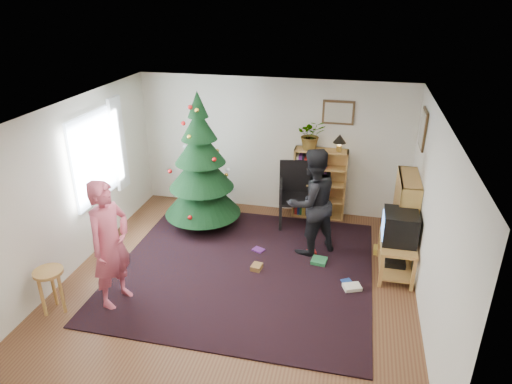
% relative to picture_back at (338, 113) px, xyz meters
% --- Properties ---
extents(floor, '(5.00, 5.00, 0.00)m').
position_rel_picture_back_xyz_m(floor, '(-1.15, -2.48, -1.95)').
color(floor, brown).
rests_on(floor, ground).
extents(ceiling, '(5.00, 5.00, 0.00)m').
position_rel_picture_back_xyz_m(ceiling, '(-1.15, -2.48, 0.55)').
color(ceiling, white).
rests_on(ceiling, wall_back).
extents(wall_back, '(5.00, 0.02, 2.50)m').
position_rel_picture_back_xyz_m(wall_back, '(-1.15, 0.02, -0.70)').
color(wall_back, silver).
rests_on(wall_back, floor).
extents(wall_front, '(5.00, 0.02, 2.50)m').
position_rel_picture_back_xyz_m(wall_front, '(-1.15, -4.97, -0.70)').
color(wall_front, silver).
rests_on(wall_front, floor).
extents(wall_left, '(0.02, 5.00, 2.50)m').
position_rel_picture_back_xyz_m(wall_left, '(-3.65, -2.48, -0.70)').
color(wall_left, silver).
rests_on(wall_left, floor).
extents(wall_right, '(0.02, 5.00, 2.50)m').
position_rel_picture_back_xyz_m(wall_right, '(1.35, -2.48, -0.70)').
color(wall_right, silver).
rests_on(wall_right, floor).
extents(rug, '(3.80, 3.60, 0.02)m').
position_rel_picture_back_xyz_m(rug, '(-1.15, -2.17, -1.94)').
color(rug, black).
rests_on(rug, floor).
extents(window_pane, '(0.04, 1.20, 1.40)m').
position_rel_picture_back_xyz_m(window_pane, '(-3.62, -1.88, -0.45)').
color(window_pane, silver).
rests_on(window_pane, wall_left).
extents(curtain, '(0.06, 0.35, 1.60)m').
position_rel_picture_back_xyz_m(curtain, '(-3.58, -1.18, -0.45)').
color(curtain, white).
rests_on(curtain, wall_left).
extents(picture_back, '(0.55, 0.03, 0.42)m').
position_rel_picture_back_xyz_m(picture_back, '(0.00, 0.00, 0.00)').
color(picture_back, '#4C3319').
rests_on(picture_back, wall_back).
extents(picture_right, '(0.03, 0.50, 0.60)m').
position_rel_picture_back_xyz_m(picture_right, '(1.33, -0.73, 0.00)').
color(picture_right, '#4C3319').
rests_on(picture_right, wall_right).
extents(christmas_tree, '(1.34, 1.34, 2.42)m').
position_rel_picture_back_xyz_m(christmas_tree, '(-2.20, -0.98, -0.94)').
color(christmas_tree, '#3F2816').
rests_on(christmas_tree, rug).
extents(bookshelf_back, '(0.95, 0.30, 1.30)m').
position_rel_picture_back_xyz_m(bookshelf_back, '(-0.24, -0.14, -1.29)').
color(bookshelf_back, '#BA8F42').
rests_on(bookshelf_back, floor).
extents(bookshelf_right, '(0.30, 0.95, 1.30)m').
position_rel_picture_back_xyz_m(bookshelf_right, '(1.19, -1.11, -1.29)').
color(bookshelf_right, '#BA8F42').
rests_on(bookshelf_right, floor).
extents(tv_stand, '(0.50, 0.89, 0.55)m').
position_rel_picture_back_xyz_m(tv_stand, '(1.07, -1.77, -1.63)').
color(tv_stand, '#BA8F42').
rests_on(tv_stand, floor).
extents(crt_tv, '(0.48, 0.52, 0.45)m').
position_rel_picture_back_xyz_m(crt_tv, '(1.07, -1.77, -1.17)').
color(crt_tv, black).
rests_on(crt_tv, tv_stand).
extents(armchair, '(0.71, 0.71, 1.12)m').
position_rel_picture_back_xyz_m(armchair, '(-0.60, -0.44, -1.34)').
color(armchair, black).
rests_on(armchair, rug).
extents(stool, '(0.38, 0.38, 0.63)m').
position_rel_picture_back_xyz_m(stool, '(-3.35, -3.68, -1.46)').
color(stool, '#BA8F42').
rests_on(stool, floor).
extents(person_standing, '(0.58, 0.74, 1.78)m').
position_rel_picture_back_xyz_m(person_standing, '(-2.64, -3.30, -1.06)').
color(person_standing, '#BF4C5F').
rests_on(person_standing, rug).
extents(person_by_chair, '(1.08, 1.05, 1.75)m').
position_rel_picture_back_xyz_m(person_by_chair, '(-0.25, -1.43, -1.08)').
color(person_by_chair, black).
rests_on(person_by_chair, rug).
extents(potted_plant, '(0.57, 0.53, 0.53)m').
position_rel_picture_back_xyz_m(potted_plant, '(-0.44, -0.14, -0.38)').
color(potted_plant, gray).
rests_on(potted_plant, bookshelf_back).
extents(table_lamp, '(0.23, 0.23, 0.30)m').
position_rel_picture_back_xyz_m(table_lamp, '(0.06, -0.14, -0.44)').
color(table_lamp, '#A57F33').
rests_on(table_lamp, bookshelf_back).
extents(floor_clutter, '(2.13, 1.31, 0.08)m').
position_rel_picture_back_xyz_m(floor_clutter, '(-0.07, -1.85, -1.91)').
color(floor_clutter, '#A51E19').
rests_on(floor_clutter, rug).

